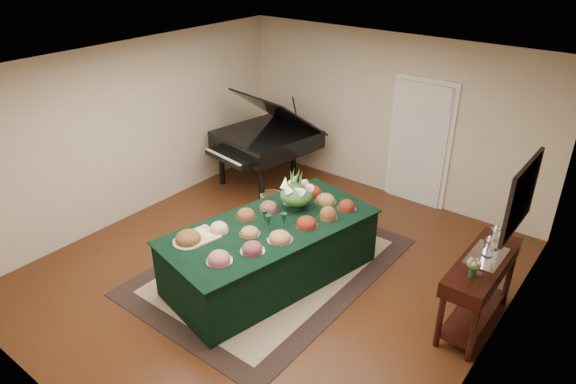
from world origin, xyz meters
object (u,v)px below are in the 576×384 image
Objects in this scene: buffet_table at (271,252)px; floral_centerpiece at (296,191)px; grand_piano at (266,139)px; mahogany_sideboard at (481,274)px.

floral_centerpiece reaches higher than buffet_table.
grand_piano is 4.46m from mahogany_sideboard.
floral_centerpiece is 2.42m from grand_piano.
grand_piano is at bearing 162.37° from mahogany_sideboard.
buffet_table is 2.83m from grand_piano.
mahogany_sideboard is at bearing 17.37° from buffet_table.
buffet_table is 6.58× the size of floral_centerpiece.
floral_centerpiece is at bearing 90.84° from buffet_table.
floral_centerpiece is (-0.01, 0.54, 0.66)m from buffet_table.
floral_centerpiece reaches higher than mahogany_sideboard.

